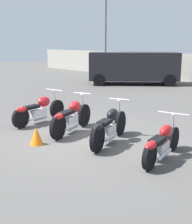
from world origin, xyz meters
name	(u,v)px	position (x,y,z in m)	size (l,w,h in m)	color
ground_plane	(83,139)	(0.00, 0.00, 0.00)	(60.00, 60.00, 0.00)	#514F4C
light_pole_left	(106,7)	(-10.65, 11.61, 4.99)	(0.70, 0.35, 8.59)	slate
motorcycle_slot_0	(39,110)	(-2.20, 0.09, 0.42)	(0.77, 2.19, 0.98)	black
motorcycle_slot_1	(71,117)	(-0.64, 0.14, 0.45)	(0.94, 2.05, 1.05)	black
motorcycle_slot_2	(109,127)	(0.76, 0.23, 0.44)	(0.97, 2.07, 1.04)	black
motorcycle_slot_3	(162,143)	(2.34, 0.24, 0.38)	(0.81, 1.94, 0.93)	black
parked_van	(134,66)	(-6.11, 9.44, 1.08)	(5.20, 5.07, 1.91)	black
traffic_cone_near	(36,136)	(-0.43, -1.16, 0.22)	(0.34, 0.34, 0.44)	orange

